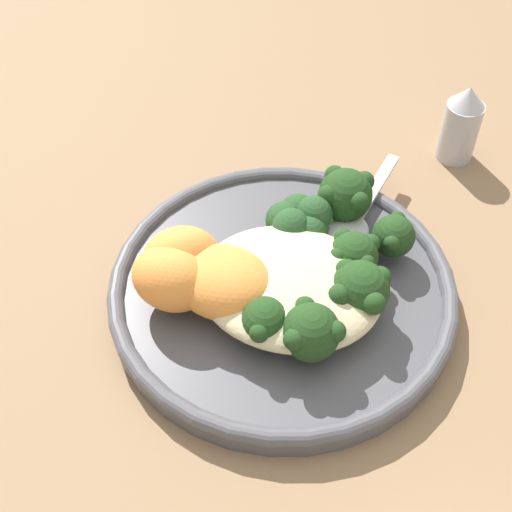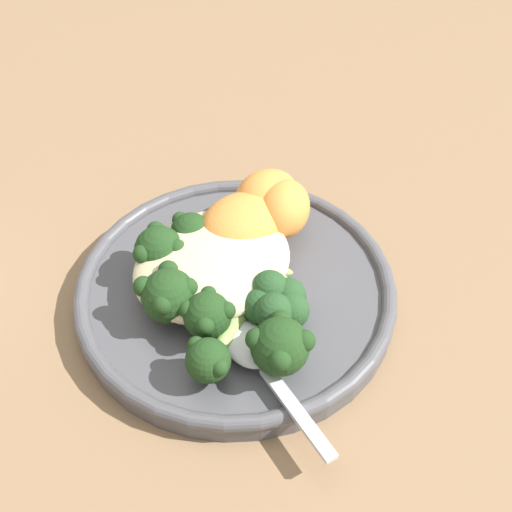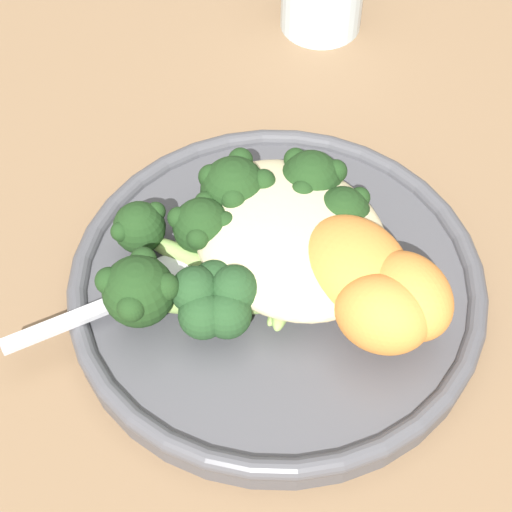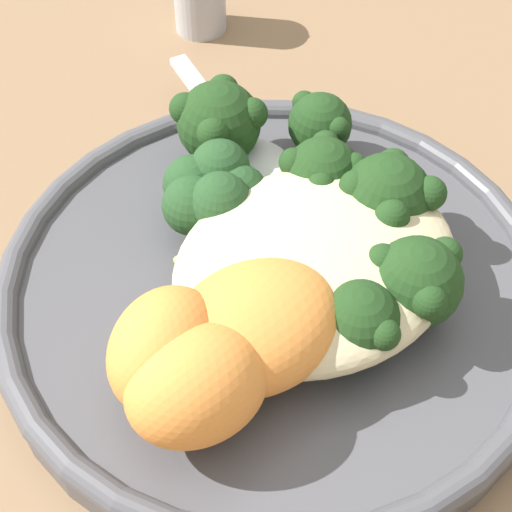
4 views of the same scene
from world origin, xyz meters
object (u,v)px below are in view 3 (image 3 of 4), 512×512
object	(u,v)px
broccoli_stalk_0	(334,228)
sweet_potato_chunk_3	(368,276)
broccoli_stalk_1	(307,202)
kale_tuft	(215,298)
sweet_potato_chunk_1	(355,266)
quinoa_mound	(290,236)
broccoli_stalk_2	(243,200)
broccoli_stalk_3	(216,238)
plate	(277,285)
spoon	(154,285)
sweet_potato_chunk_0	(409,296)
sweet_potato_chunk_2	(383,315)
broccoli_stalk_4	(170,244)
broccoli_stalk_5	(165,293)

from	to	relation	value
broccoli_stalk_0	sweet_potato_chunk_3	xyz separation A→B (m)	(0.04, -0.01, 0.00)
broccoli_stalk_1	kale_tuft	bearing A→B (deg)	153.31
sweet_potato_chunk_1	quinoa_mound	bearing A→B (deg)	-162.66
broccoli_stalk_0	broccoli_stalk_2	bearing A→B (deg)	101.81
broccoli_stalk_3	sweet_potato_chunk_1	distance (m)	0.08
plate	spoon	xyz separation A→B (m)	(-0.04, -0.06, 0.01)
broccoli_stalk_2	sweet_potato_chunk_1	bearing A→B (deg)	-150.44
broccoli_stalk_0	sweet_potato_chunk_0	size ratio (longest dim) A/B	1.78
broccoli_stalk_1	sweet_potato_chunk_2	bearing A→B (deg)	-145.01
sweet_potato_chunk_3	kale_tuft	bearing A→B (deg)	-118.86
sweet_potato_chunk_2	broccoli_stalk_1	bearing A→B (deg)	166.31
kale_tuft	sweet_potato_chunk_0	bearing A→B (deg)	50.82
sweet_potato_chunk_3	broccoli_stalk_1	bearing A→B (deg)	172.40
broccoli_stalk_0	quinoa_mound	bearing A→B (deg)	135.35
quinoa_mound	sweet_potato_chunk_3	world-z (taller)	sweet_potato_chunk_3
quinoa_mound	broccoli_stalk_3	distance (m)	0.04
broccoli_stalk_4	sweet_potato_chunk_0	size ratio (longest dim) A/B	2.15
kale_tuft	broccoli_stalk_4	bearing A→B (deg)	175.83
quinoa_mound	sweet_potato_chunk_2	xyz separation A→B (m)	(0.07, 0.00, 0.01)
broccoli_stalk_3	broccoli_stalk_5	distance (m)	0.05
broccoli_stalk_4	sweet_potato_chunk_0	distance (m)	0.14
broccoli_stalk_0	broccoli_stalk_3	xyz separation A→B (m)	(-0.04, -0.06, 0.00)
broccoli_stalk_2	sweet_potato_chunk_0	xyz separation A→B (m)	(0.11, 0.03, 0.00)
spoon	sweet_potato_chunk_1	bearing A→B (deg)	154.10
plate	quinoa_mound	world-z (taller)	quinoa_mound
broccoli_stalk_0	sweet_potato_chunk_2	bearing A→B (deg)	-129.99
sweet_potato_chunk_1	sweet_potato_chunk_3	bearing A→B (deg)	13.92
sweet_potato_chunk_1	spoon	size ratio (longest dim) A/B	0.56
quinoa_mound	broccoli_stalk_3	size ratio (longest dim) A/B	1.35
kale_tuft	quinoa_mound	bearing A→B (deg)	98.27
quinoa_mound	broccoli_stalk_1	size ratio (longest dim) A/B	1.25
sweet_potato_chunk_0	spoon	distance (m)	0.14
broccoli_stalk_1	broccoli_stalk_3	bearing A→B (deg)	127.15
broccoli_stalk_0	sweet_potato_chunk_2	size ratio (longest dim) A/B	1.86
sweet_potato_chunk_0	spoon	size ratio (longest dim) A/B	0.44
broccoli_stalk_3	sweet_potato_chunk_0	distance (m)	0.11
sweet_potato_chunk_3	kale_tuft	xyz separation A→B (m)	(-0.04, -0.07, -0.00)
kale_tuft	broccoli_stalk_5	bearing A→B (deg)	-132.99
plate	kale_tuft	world-z (taller)	kale_tuft
broccoli_stalk_1	broccoli_stalk_2	xyz separation A→B (m)	(-0.02, -0.03, 0.00)
broccoli_stalk_4	sweet_potato_chunk_3	bearing A→B (deg)	-165.93
sweet_potato_chunk_0	kale_tuft	size ratio (longest dim) A/B	1.12
broccoli_stalk_5	sweet_potato_chunk_2	xyz separation A→B (m)	(0.08, 0.08, 0.00)
quinoa_mound	sweet_potato_chunk_0	xyz separation A→B (m)	(0.07, 0.02, 0.01)
broccoli_stalk_2	sweet_potato_chunk_3	size ratio (longest dim) A/B	2.50
sweet_potato_chunk_2	broccoli_stalk_4	bearing A→B (deg)	-153.04
sweet_potato_chunk_1	sweet_potato_chunk_3	world-z (taller)	sweet_potato_chunk_1
plate	sweet_potato_chunk_0	distance (m)	0.08
sweet_potato_chunk_2	sweet_potato_chunk_3	distance (m)	0.03
kale_tuft	spoon	xyz separation A→B (m)	(-0.04, -0.02, -0.01)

